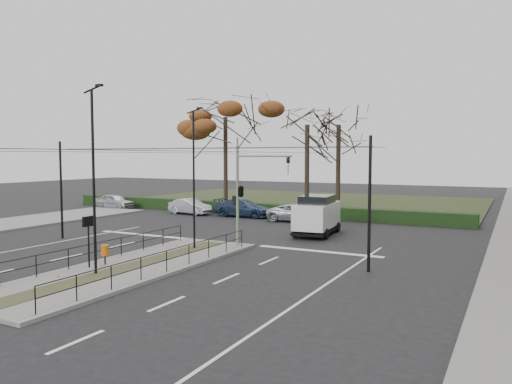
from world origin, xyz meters
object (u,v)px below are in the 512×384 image
at_px(parked_car_fourth, 298,213).
at_px(streetlamp_median_far, 194,177).
at_px(parked_car_third, 244,208).
at_px(parked_car_second, 190,207).
at_px(rust_tree, 225,117).
at_px(traffic_light, 242,189).
at_px(litter_bin, 105,251).
at_px(bare_tree_near, 307,131).
at_px(streetlamp_median_near, 94,179).
at_px(info_panel, 88,227).
at_px(white_van, 317,214).
at_px(parked_car_first, 115,201).
at_px(bare_tree_center, 339,131).

bearing_deg(parked_car_fourth, streetlamp_median_far, 175.27).
relative_size(streetlamp_median_far, parked_car_third, 1.48).
distance_m(parked_car_second, parked_car_fourth, 10.28).
xyz_separation_m(parked_car_fourth, rust_tree, (-12.14, 9.19, 8.45)).
bearing_deg(traffic_light, litter_bin, -113.00).
bearing_deg(bare_tree_near, traffic_light, -78.21).
relative_size(litter_bin, streetlamp_median_near, 0.11).
xyz_separation_m(info_panel, white_van, (5.39, 14.29, -0.62)).
distance_m(litter_bin, parked_car_first, 26.47).
relative_size(streetlamp_median_far, parked_car_fourth, 1.55).
xyz_separation_m(streetlamp_median_far, parked_car_fourth, (0.23, 13.73, -3.29)).
height_order(streetlamp_median_far, parked_car_fourth, streetlamp_median_far).
bearing_deg(bare_tree_near, parked_car_first, -155.42).
bearing_deg(litter_bin, rust_tree, 110.60).
xyz_separation_m(streetlamp_median_near, bare_tree_near, (-2.00, 28.70, 3.29)).
bearing_deg(rust_tree, parked_car_second, -78.39).
bearing_deg(parked_car_third, parked_car_first, 90.94).
bearing_deg(info_panel, traffic_light, 67.68).
xyz_separation_m(streetlamp_median_near, parked_car_third, (-4.66, 21.22, -3.41)).
distance_m(info_panel, white_van, 15.29).
height_order(info_panel, parked_car_fourth, info_panel).
relative_size(white_van, rust_tree, 0.42).
bearing_deg(white_van, bare_tree_near, 114.46).
bearing_deg(rust_tree, parked_car_third, -50.73).
distance_m(parked_car_first, parked_car_second, 9.21).
distance_m(parked_car_second, rust_tree, 12.54).
height_order(info_panel, bare_tree_center, bare_tree_center).
relative_size(rust_tree, bare_tree_center, 1.12).
bearing_deg(info_panel, bare_tree_near, 91.71).
relative_size(litter_bin, white_van, 0.18).
bearing_deg(traffic_light, white_van, 71.59).
bearing_deg(white_van, litter_bin, -110.93).
xyz_separation_m(litter_bin, parked_car_fourth, (1.56, 18.95, -0.11)).
height_order(info_panel, streetlamp_median_near, streetlamp_median_near).
relative_size(white_van, bare_tree_center, 0.47).
height_order(rust_tree, bare_tree_near, rust_tree).
relative_size(parked_car_first, bare_tree_near, 0.39).
distance_m(bare_tree_center, bare_tree_near, 3.60).
xyz_separation_m(parked_car_third, rust_tree, (-6.88, 8.42, 8.39)).
height_order(litter_bin, bare_tree_center, bare_tree_center).
bearing_deg(parked_car_second, bare_tree_near, -36.50).
height_order(white_van, rust_tree, rust_tree).
distance_m(parked_car_first, parked_car_third, 14.22).
distance_m(parked_car_fourth, bare_tree_center, 13.12).
bearing_deg(white_van, rust_tree, 137.16).
distance_m(white_van, bare_tree_center, 18.19).
height_order(litter_bin, info_panel, info_panel).
distance_m(info_panel, streetlamp_median_near, 2.60).
relative_size(traffic_light, parked_car_fourth, 1.11).
bearing_deg(streetlamp_median_far, bare_tree_center, 90.65).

